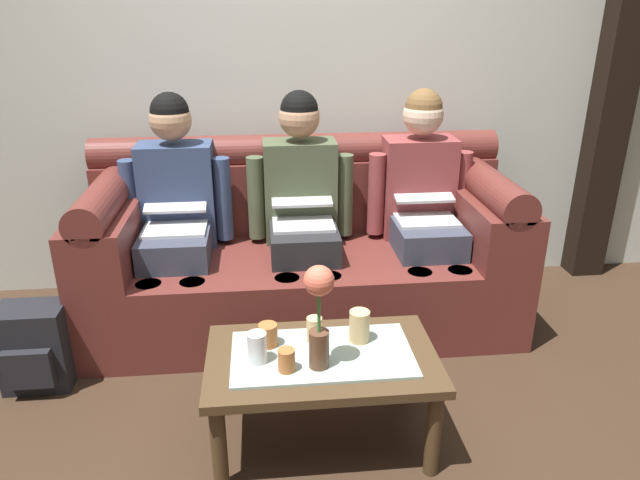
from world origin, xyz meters
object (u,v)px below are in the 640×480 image
coffee_table (322,367)px  backpack_left (36,348)px  cup_far_center (286,360)px  person_right (423,199)px  cup_far_left (314,329)px  flower_vase (319,308)px  cup_far_right (257,347)px  cup_near_left (359,326)px  cup_near_right (268,335)px  couch (302,253)px  person_middle (302,203)px  person_left (176,207)px

coffee_table → backpack_left: size_ratio=2.22×
coffee_table → cup_far_center: size_ratio=10.28×
backpack_left → person_right: bearing=15.5°
person_right → cup_far_left: size_ratio=12.38×
flower_vase → cup_far_center: 0.23m
flower_vase → cup_far_right: size_ratio=3.39×
coffee_table → flower_vase: 0.31m
cup_near_left → flower_vase: bearing=-137.9°
flower_vase → cup_far_right: bearing=166.6°
cup_near_left → cup_near_right: (-0.35, 0.00, -0.02)m
person_right → backpack_left: person_right is taller
couch → flower_vase: couch is taller
cup_near_right → backpack_left: (-1.04, 0.42, -0.26)m
flower_vase → couch: bearing=89.0°
coffee_table → cup_near_right: (-0.20, 0.07, 0.11)m
cup_far_center → couch: bearing=83.0°
couch → person_middle: bearing=-90.0°
cup_near_right → backpack_left: 1.15m
coffee_table → cup_far_center: cup_far_center is taller
person_right → person_left: bearing=180.0°
cup_far_center → person_right: bearing=55.1°
flower_vase → cup_far_left: flower_vase is taller
coffee_table → flower_vase: bearing=-103.5°
person_left → person_right: (1.29, -0.00, 0.00)m
cup_near_left → cup_far_right: (-0.39, -0.10, -0.00)m
couch → person_right: size_ratio=1.81×
cup_far_left → backpack_left: (-1.22, 0.41, -0.26)m
person_left → backpack_left: 0.92m
backpack_left → cup_far_left: bearing=-18.5°
couch → person_left: bearing=-179.7°
person_left → person_middle: size_ratio=1.00×
flower_vase → backpack_left: size_ratio=1.01×
cup_far_left → backpack_left: 1.31m
cup_near_right → cup_far_right: bearing=-111.1°
person_left → cup_far_center: (0.51, -1.12, -0.21)m
person_left → cup_near_right: (0.44, -0.94, -0.21)m
person_right → cup_far_right: person_right is taller
person_left → cup_far_center: 1.24m
cup_far_right → cup_near_left: bearing=14.7°
person_middle → cup_far_right: 1.09m
person_middle → cup_near_left: person_middle is taller
person_left → coffee_table: size_ratio=1.41×
cup_far_right → cup_far_left: bearing=28.7°
person_middle → flower_vase: person_middle is taller
person_left → cup_near_right: size_ratio=13.71×
coffee_table → flower_vase: flower_vase is taller
couch → coffee_table: bearing=-90.0°
cup_far_left → couch: bearing=88.8°
flower_vase → cup_far_left: size_ratio=4.02×
person_right → coffee_table: person_right is taller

